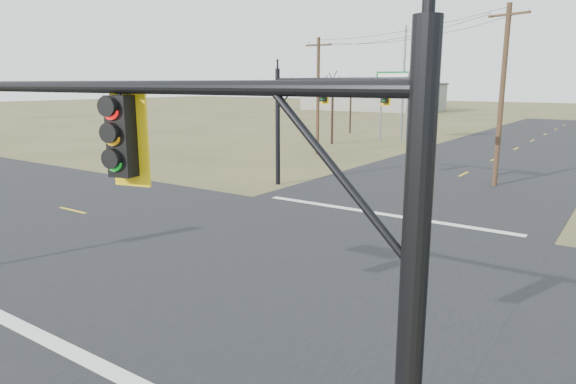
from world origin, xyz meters
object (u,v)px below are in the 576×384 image
Objects in this scene: utility_pole_near at (502,94)px; bare_tree_a at (333,83)px; streetlight_c at (406,78)px; bare_tree_b at (351,86)px; mast_arm_near at (126,172)px; mast_arm_far at (325,102)px; highway_sign at (394,93)px; utility_pole_far at (318,95)px.

utility_pole_near reaches higher than bare_tree_a.
streetlight_c is 10.60m from bare_tree_b.
bare_tree_b is at bearing 101.03° from mast_arm_near.
bare_tree_a is 11.47m from bare_tree_b.
bare_tree_b is at bearing 121.74° from mast_arm_far.
bare_tree_a is (-4.17, -4.87, 0.97)m from highway_sign.
bare_tree_a is (-19.16, 38.90, 1.16)m from mast_arm_near.
mast_arm_far is 1.21× the size of bare_tree_a.
mast_arm_near is 54.76m from bare_tree_b.
streetlight_c is at bearing 45.09° from bare_tree_a.
mast_arm_near is 46.28m from streetlight_c.
streetlight_c is at bearing 5.63° from highway_sign.
mast_arm_near is 35.70m from utility_pole_far.
streetlight_c reaches higher than bare_tree_b.
utility_pole_far is at bearing -70.08° from bare_tree_b.
streetlight_c is at bearing 78.95° from utility_pole_far.
mast_arm_near is 1.42× the size of bare_tree_a.
utility_pole_far is (-7.91, 12.20, 0.08)m from mast_arm_far.
utility_pole_near is 22.10m from bare_tree_a.
highway_sign reaches higher than bare_tree_b.
utility_pole_near reaches higher than mast_arm_far.
mast_arm_far is at bearing -95.89° from streetlight_c.
utility_pole_near is 1.46× the size of bare_tree_b.
mast_arm_near is at bearing -63.78° from bare_tree_a.
streetlight_c is (2.42, 12.37, 1.42)m from utility_pole_far.
streetlight_c is at bearing -32.24° from bare_tree_b.
streetlight_c reaches higher than mast_arm_near.
mast_arm_far is at bearing 99.80° from mast_arm_near.
highway_sign is at bearing 179.36° from streetlight_c.
bare_tree_b is at bearing 109.92° from utility_pole_far.
highway_sign is 1.01× the size of bare_tree_b.
highway_sign is 6.48m from bare_tree_a.
mast_arm_near is 43.38m from bare_tree_a.
utility_pole_near is 0.89× the size of streetlight_c.
utility_pole_far reaches higher than bare_tree_b.
mast_arm_far is at bearing -87.24° from highway_sign.
mast_arm_far is 1.30× the size of bare_tree_b.
bare_tree_b reaches higher than mast_arm_near.
bare_tree_a is (-5.17, -5.19, -0.49)m from streetlight_c.
bare_tree_a is 1.07× the size of bare_tree_b.
highway_sign is at bearing 49.38° from bare_tree_a.
utility_pole_near is 1.07× the size of utility_pole_far.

